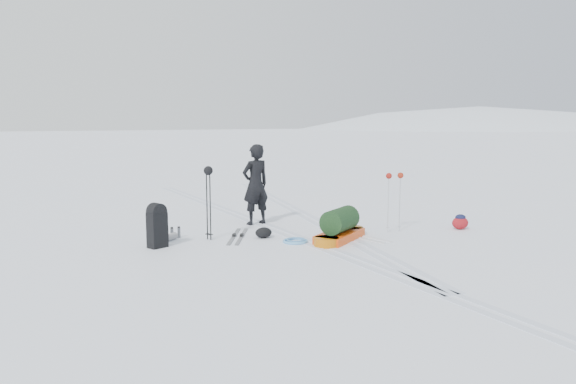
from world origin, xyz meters
The scene contains 13 objects.
ground centered at (0.00, 0.00, 0.00)m, with size 200.00×200.00×0.00m, color white.
ski_tracks centered at (0.61, 0.88, 0.00)m, with size 3.38×17.97×0.01m.
skier centered at (-0.21, 1.24, 0.95)m, with size 0.69×0.45×1.89m, color black.
pulk_sled centered at (0.73, -1.09, 0.25)m, with size 1.70×1.41×0.67m.
expedition_rucksack centered at (-2.77, -0.14, 0.40)m, with size 0.74×0.86×0.87m.
ski_poles_black centered at (-1.69, 0.07, 1.25)m, with size 0.19×0.20×1.53m.
ski_poles_silver centered at (2.25, -0.83, 1.10)m, with size 0.42×0.16×1.31m.
touring_skis_grey centered at (-1.06, 0.09, 0.01)m, with size 0.97×1.58×0.06m.
touring_skis_white centered at (1.23, -0.82, 0.02)m, with size 0.77×1.96×0.07m.
rope_coil centered at (-0.17, -0.89, 0.03)m, with size 0.64×0.64×0.06m.
small_daypack centered at (3.78, -1.23, 0.16)m, with size 0.43×0.35×0.34m.
thermos_pair centered at (-2.31, 0.47, 0.12)m, with size 0.25×0.17×0.26m.
stuff_sack centered at (-0.61, -0.24, 0.11)m, with size 0.36×0.27×0.22m.
Camera 1 is at (-4.93, -10.94, 2.51)m, focal length 35.00 mm.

